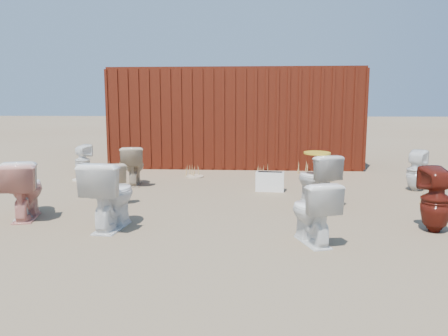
# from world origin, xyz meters

# --- Properties ---
(ground) EXTENTS (100.00, 100.00, 0.00)m
(ground) POSITION_xyz_m (0.00, 0.00, 0.00)
(ground) COLOR brown
(ground) RESTS_ON ground
(shipping_container) EXTENTS (6.00, 2.40, 2.40)m
(shipping_container) POSITION_xyz_m (0.00, 5.20, 1.20)
(shipping_container) COLOR #4B120C
(shipping_container) RESTS_ON ground
(toilet_front_a) EXTENTS (0.66, 0.88, 0.80)m
(toilet_front_a) POSITION_xyz_m (-2.70, -0.44, 0.40)
(toilet_front_a) COLOR silver
(toilet_front_a) RESTS_ON ground
(toilet_front_pink) EXTENTS (0.61, 0.84, 0.78)m
(toilet_front_pink) POSITION_xyz_m (-2.62, -0.58, 0.39)
(toilet_front_pink) COLOR #E39283
(toilet_front_pink) RESTS_ON ground
(toilet_front_c) EXTENTS (0.55, 0.88, 0.86)m
(toilet_front_c) POSITION_xyz_m (-1.31, -0.96, 0.43)
(toilet_front_c) COLOR white
(toilet_front_c) RESTS_ON ground
(toilet_front_maroon) EXTENTS (0.40, 0.41, 0.80)m
(toilet_front_maroon) POSITION_xyz_m (2.67, -0.84, 0.40)
(toilet_front_maroon) COLOR #5B180F
(toilet_front_maroon) RESTS_ON ground
(toilet_front_e) EXTENTS (0.60, 0.79, 0.71)m
(toilet_front_e) POSITION_xyz_m (1.12, -1.37, 0.36)
(toilet_front_e) COLOR white
(toilet_front_e) RESTS_ON ground
(toilet_back_a) EXTENTS (0.43, 0.43, 0.70)m
(toilet_back_a) POSITION_xyz_m (-3.17, 2.82, 0.35)
(toilet_back_a) COLOR white
(toilet_back_a) RESTS_ON ground
(toilet_back_beige_left) EXTENTS (0.63, 0.73, 0.65)m
(toilet_back_beige_left) POSITION_xyz_m (-1.76, 0.44, 0.32)
(toilet_back_beige_left) COLOR beige
(toilet_back_beige_left) RESTS_ON ground
(toilet_back_beige_right) EXTENTS (0.55, 0.80, 0.76)m
(toilet_back_beige_right) POSITION_xyz_m (-1.83, 1.97, 0.38)
(toilet_back_beige_right) COLOR #BEA98B
(toilet_back_beige_right) RESTS_ON ground
(toilet_back_yellowlid) EXTENTS (0.73, 0.89, 0.79)m
(toilet_back_yellowlid) POSITION_xyz_m (1.43, 0.52, 0.40)
(toilet_back_yellowlid) COLOR silver
(toilet_back_yellowlid) RESTS_ON ground
(toilet_back_e) EXTENTS (0.47, 0.47, 0.73)m
(toilet_back_e) POSITION_xyz_m (3.37, 1.77, 0.37)
(toilet_back_e) COLOR white
(toilet_back_e) RESTS_ON ground
(yellow_lid) EXTENTS (0.40, 0.50, 0.02)m
(yellow_lid) POSITION_xyz_m (1.43, 0.52, 0.81)
(yellow_lid) COLOR gold
(yellow_lid) RESTS_ON toilet_back_yellowlid
(loose_tank) EXTENTS (0.52, 0.25, 0.35)m
(loose_tank) POSITION_xyz_m (0.76, 1.55, 0.17)
(loose_tank) COLOR white
(loose_tank) RESTS_ON ground
(loose_lid_near) EXTENTS (0.44, 0.54, 0.02)m
(loose_lid_near) POSITION_xyz_m (-0.80, 3.00, 0.01)
(loose_lid_near) COLOR #C1AC8B
(loose_lid_near) RESTS_ON ground
(loose_lid_far) EXTENTS (0.44, 0.52, 0.02)m
(loose_lid_far) POSITION_xyz_m (-3.05, 2.42, 0.01)
(loose_lid_far) COLOR beige
(loose_lid_far) RESTS_ON ground
(weed_clump_a) EXTENTS (0.36, 0.36, 0.31)m
(weed_clump_a) POSITION_xyz_m (-2.58, 3.19, 0.15)
(weed_clump_a) COLOR #A17B40
(weed_clump_a) RESTS_ON ground
(weed_clump_b) EXTENTS (0.32, 0.32, 0.29)m
(weed_clump_b) POSITION_xyz_m (0.70, 2.96, 0.15)
(weed_clump_b) COLOR #A17B40
(weed_clump_b) RESTS_ON ground
(weed_clump_c) EXTENTS (0.36, 0.36, 0.33)m
(weed_clump_c) POSITION_xyz_m (2.05, 2.75, 0.17)
(weed_clump_c) COLOR #A17B40
(weed_clump_c) RESTS_ON ground
(weed_clump_d) EXTENTS (0.30, 0.30, 0.23)m
(weed_clump_d) POSITION_xyz_m (-0.87, 3.12, 0.12)
(weed_clump_d) COLOR #A17B40
(weed_clump_d) RESTS_ON ground
(weed_clump_e) EXTENTS (0.34, 0.34, 0.27)m
(weed_clump_e) POSITION_xyz_m (1.50, 3.50, 0.13)
(weed_clump_e) COLOR #A17B40
(weed_clump_e) RESTS_ON ground
(weed_clump_f) EXTENTS (0.28, 0.28, 0.27)m
(weed_clump_f) POSITION_xyz_m (3.18, 0.59, 0.13)
(weed_clump_f) COLOR #A17B40
(weed_clump_f) RESTS_ON ground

